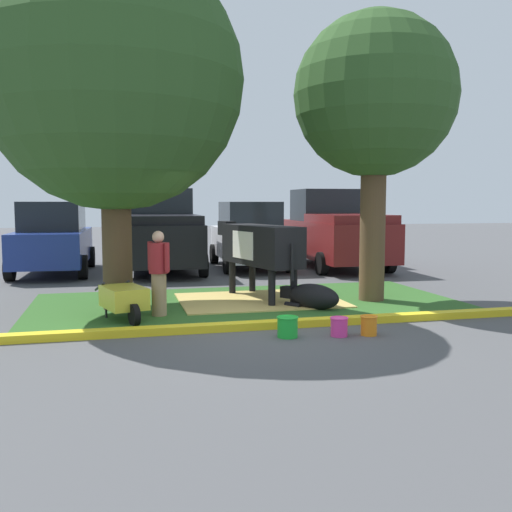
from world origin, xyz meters
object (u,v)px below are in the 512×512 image
at_px(bucket_green, 288,326).
at_px(bucket_orange, 369,325).
at_px(calf_lying, 312,296).
at_px(cow_holstein, 259,245).
at_px(bucket_pink, 339,326).
at_px(wheelbarrow, 124,298).
at_px(shade_tree_right, 375,98).
at_px(pickup_truck_maroon, 334,231).
at_px(pickup_truck_black, 162,233).
at_px(sedan_blue, 53,239).
at_px(shade_tree_left, 113,81).
at_px(person_handler, 159,271).
at_px(hatchback_white, 250,236).

relative_size(bucket_green, bucket_orange, 1.10).
bearing_deg(calf_lying, bucket_green, -118.71).
xyz_separation_m(cow_holstein, bucket_pink, (0.34, -3.50, -0.97)).
bearing_deg(calf_lying, wheelbarrow, -175.83).
distance_m(shade_tree_right, pickup_truck_maroon, 6.85).
height_order(shade_tree_right, wheelbarrow, shade_tree_right).
bearing_deg(pickup_truck_black, sedan_blue, -178.56).
distance_m(shade_tree_left, cow_holstein, 4.21).
xyz_separation_m(wheelbarrow, bucket_green, (2.32, -1.80, -0.22)).
relative_size(sedan_blue, pickup_truck_black, 0.82).
bearing_deg(calf_lying, sedan_blue, 127.08).
relative_size(sedan_blue, pickup_truck_maroon, 0.82).
xyz_separation_m(calf_lying, person_handler, (-2.84, -0.02, 0.56)).
xyz_separation_m(shade_tree_left, bucket_green, (2.41, -2.92, -4.03)).
relative_size(bucket_orange, pickup_truck_black, 0.05).
relative_size(bucket_orange, pickup_truck_maroon, 0.05).
relative_size(cow_holstein, bucket_pink, 10.72).
height_order(person_handler, wheelbarrow, person_handler).
relative_size(calf_lying, bucket_green, 3.86).
height_order(calf_lying, bucket_orange, calf_lying).
xyz_separation_m(shade_tree_right, bucket_orange, (-1.38, -2.79, -3.90)).
xyz_separation_m(shade_tree_left, person_handler, (0.69, -0.89, -3.39)).
relative_size(bucket_green, sedan_blue, 0.07).
bearing_deg(bucket_pink, sedan_blue, 118.18).
xyz_separation_m(cow_holstein, pickup_truck_black, (-1.50, 5.66, -0.00)).
bearing_deg(bucket_orange, pickup_truck_maroon, 71.44).
relative_size(wheelbarrow, pickup_truck_maroon, 0.29).
distance_m(calf_lying, wheelbarrow, 3.45).
distance_m(shade_tree_right, bucket_pink, 5.11).
xyz_separation_m(bucket_pink, pickup_truck_black, (-1.84, 9.16, 0.96)).
bearing_deg(pickup_truck_black, pickup_truck_maroon, -4.71).
bearing_deg(pickup_truck_maroon, bucket_pink, -111.32).
bearing_deg(bucket_orange, person_handler, 143.19).
bearing_deg(bucket_green, calf_lying, 61.29).
bearing_deg(shade_tree_right, wheelbarrow, -170.56).
height_order(pickup_truck_black, hatchback_white, pickup_truck_black).
distance_m(bucket_green, sedan_blue, 9.88).
distance_m(shade_tree_left, wheelbarrow, 3.97).
xyz_separation_m(calf_lying, sedan_blue, (-5.22, 6.91, 0.75)).
bearing_deg(hatchback_white, person_handler, -115.40).
distance_m(wheelbarrow, bucket_pink, 3.65).
bearing_deg(person_handler, bucket_green, -49.66).
bearing_deg(pickup_truck_black, bucket_pink, -78.65).
xyz_separation_m(wheelbarrow, bucket_orange, (3.55, -1.98, -0.23)).
bearing_deg(pickup_truck_maroon, cow_holstein, -125.61).
bearing_deg(bucket_green, pickup_truck_black, 96.76).
height_order(shade_tree_right, person_handler, shade_tree_right).
height_order(wheelbarrow, sedan_blue, sedan_blue).
relative_size(shade_tree_left, cow_holstein, 2.14).
xyz_separation_m(person_handler, pickup_truck_maroon, (5.90, 6.57, 0.31)).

